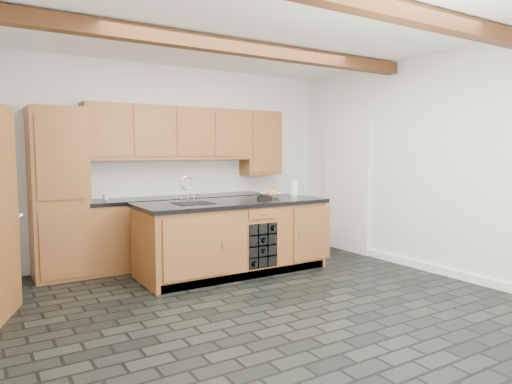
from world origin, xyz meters
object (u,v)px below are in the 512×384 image
Objects in this scene: kitchen_scale at (265,197)px; fruit_bowl at (271,195)px; paper_towel at (294,188)px; island at (234,236)px.

fruit_bowl is (0.20, 0.14, 0.01)m from kitchen_scale.
fruit_bowl is 1.23× the size of paper_towel.
kitchen_scale is 0.24m from fruit_bowl.
island is 0.83m from fruit_bowl.
kitchen_scale is at bearing -161.62° from paper_towel.
fruit_bowl reaches higher than island.
kitchen_scale is at bearing -3.69° from island.
fruit_bowl is at bearing 46.79° from kitchen_scale.
paper_towel is (0.65, 0.22, 0.09)m from kitchen_scale.
fruit_bowl is at bearing -170.37° from paper_towel.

